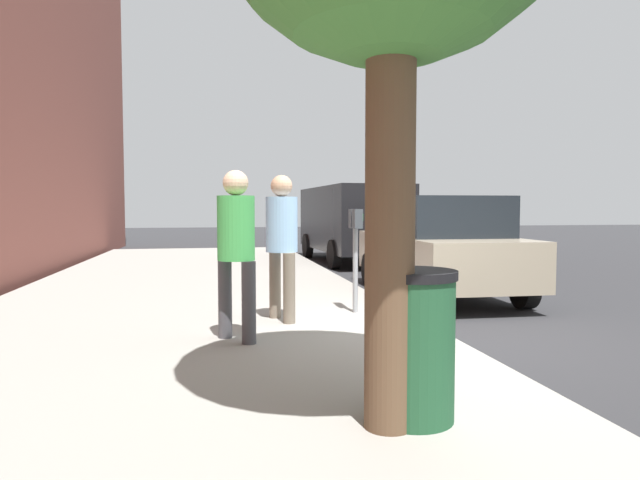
# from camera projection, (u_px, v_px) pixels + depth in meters

# --- Properties ---
(ground_plane) EXTENTS (80.00, 80.00, 0.00)m
(ground_plane) POSITION_uv_depth(u_px,v_px,m) (436.00, 340.00, 6.59)
(ground_plane) COLOR #2B2B2D
(ground_plane) RESTS_ON ground
(sidewalk_slab) EXTENTS (28.00, 6.00, 0.15)m
(sidewalk_slab) POSITION_uv_depth(u_px,v_px,m) (176.00, 346.00, 6.02)
(sidewalk_slab) COLOR gray
(sidewalk_slab) RESTS_ON ground_plane
(parking_meter) EXTENTS (0.36, 0.12, 1.41)m
(parking_meter) POSITION_uv_depth(u_px,v_px,m) (356.00, 238.00, 7.51)
(parking_meter) COLOR gray
(parking_meter) RESTS_ON sidewalk_slab
(pedestrian_at_meter) EXTENTS (0.53, 0.40, 1.84)m
(pedestrian_at_meter) POSITION_uv_depth(u_px,v_px,m) (282.00, 234.00, 6.96)
(pedestrian_at_meter) COLOR #726656
(pedestrian_at_meter) RESTS_ON sidewalk_slab
(pedestrian_bystander) EXTENTS (0.47, 0.40, 1.82)m
(pedestrian_bystander) POSITION_uv_depth(u_px,v_px,m) (236.00, 240.00, 5.89)
(pedestrian_bystander) COLOR #47474C
(pedestrian_bystander) RESTS_ON sidewalk_slab
(parked_sedan_near) EXTENTS (4.45, 2.07, 1.77)m
(parked_sedan_near) POSITION_uv_depth(u_px,v_px,m) (439.00, 246.00, 9.84)
(parked_sedan_near) COLOR gray
(parked_sedan_near) RESTS_ON ground_plane
(parked_van_far) EXTENTS (5.27, 2.26, 2.18)m
(parked_van_far) POSITION_uv_depth(u_px,v_px,m) (351.00, 219.00, 16.08)
(parked_van_far) COLOR black
(parked_van_far) RESTS_ON ground_plane
(trash_bin) EXTENTS (0.59, 0.59, 1.01)m
(trash_bin) POSITION_uv_depth(u_px,v_px,m) (412.00, 344.00, 3.72)
(trash_bin) COLOR #1E4C2D
(trash_bin) RESTS_ON sidewalk_slab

